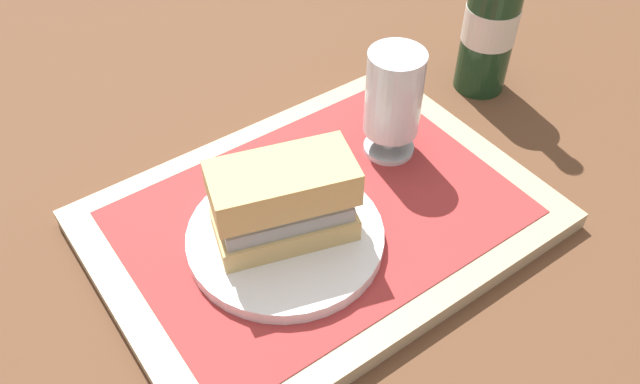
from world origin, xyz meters
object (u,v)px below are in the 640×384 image
object	(u,v)px
sandwich	(287,200)
beer_bottle	(493,13)
plate	(285,237)
beer_glass	(393,101)

from	to	relation	value
sandwich	beer_bottle	bearing A→B (deg)	31.87
plate	beer_bottle	world-z (taller)	beer_bottle
plate	beer_glass	world-z (taller)	beer_glass
plate	beer_glass	size ratio (longest dim) A/B	1.52
beer_glass	beer_bottle	bearing A→B (deg)	13.68
plate	sandwich	size ratio (longest dim) A/B	1.33
sandwich	beer_glass	distance (m)	0.17
plate	sandwich	world-z (taller)	sandwich
plate	sandwich	bearing A→B (deg)	-17.17
sandwich	beer_glass	bearing A→B (deg)	33.05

